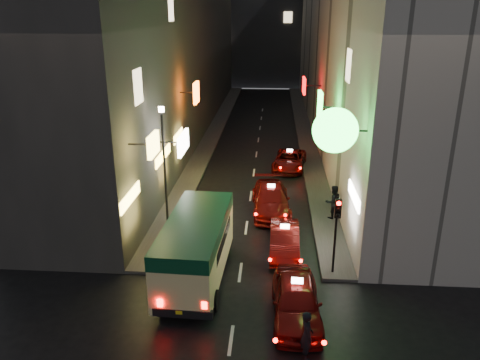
% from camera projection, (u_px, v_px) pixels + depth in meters
% --- Properties ---
extents(building_left, '(7.63, 52.00, 18.00)m').
position_uv_depth(building_left, '(172.00, 32.00, 41.86)').
color(building_left, '#3C3936').
rests_on(building_left, ground).
extents(building_right, '(8.17, 52.00, 18.00)m').
position_uv_depth(building_right, '(352.00, 33.00, 40.78)').
color(building_right, '#A7A399').
rests_on(building_right, ground).
extents(building_far, '(30.00, 10.00, 22.00)m').
position_uv_depth(building_far, '(267.00, 10.00, 70.67)').
color(building_far, '#2F3034').
rests_on(building_far, ground).
extents(sidewalk_left, '(1.50, 52.00, 0.15)m').
position_uv_depth(sidewalk_left, '(215.00, 130.00, 44.64)').
color(sidewalk_left, '#4C4946').
rests_on(sidewalk_left, ground).
extents(sidewalk_right, '(1.50, 52.00, 0.15)m').
position_uv_depth(sidewalk_right, '(304.00, 132.00, 44.07)').
color(sidewalk_right, '#4C4946').
rests_on(sidewalk_right, ground).
extents(minibus, '(2.51, 6.55, 2.79)m').
position_uv_depth(minibus, '(196.00, 242.00, 19.33)').
color(minibus, '#EEE495').
rests_on(minibus, ground).
extents(taxi_near, '(2.37, 5.51, 1.91)m').
position_uv_depth(taxi_near, '(296.00, 297.00, 17.16)').
color(taxi_near, '#660B09').
rests_on(taxi_near, ground).
extents(taxi_second, '(1.95, 4.66, 1.65)m').
position_uv_depth(taxi_second, '(284.00, 238.00, 21.91)').
color(taxi_second, '#660B09').
rests_on(taxi_second, ground).
extents(taxi_third, '(2.56, 5.53, 1.89)m').
position_uv_depth(taxi_third, '(271.00, 197.00, 26.42)').
color(taxi_third, '#660B09').
rests_on(taxi_third, ground).
extents(taxi_far, '(2.58, 4.96, 1.68)m').
position_uv_depth(taxi_far, '(289.00, 159.00, 33.68)').
color(taxi_far, '#660B09').
rests_on(taxi_far, ground).
extents(pedestrian_crossing, '(0.54, 0.72, 1.97)m').
position_uv_depth(pedestrian_crossing, '(307.00, 332.00, 15.11)').
color(pedestrian_crossing, black).
rests_on(pedestrian_crossing, ground).
extents(pedestrian_sidewalk, '(0.92, 0.75, 2.10)m').
position_uv_depth(pedestrian_sidewalk, '(333.00, 200.00, 25.18)').
color(pedestrian_sidewalk, black).
rests_on(pedestrian_sidewalk, sidewalk_right).
extents(traffic_light, '(0.26, 0.43, 3.50)m').
position_uv_depth(traffic_light, '(337.00, 219.00, 19.25)').
color(traffic_light, black).
rests_on(traffic_light, sidewalk_right).
extents(lamp_post, '(0.28, 0.28, 6.22)m').
position_uv_depth(lamp_post, '(164.00, 159.00, 23.70)').
color(lamp_post, black).
rests_on(lamp_post, sidewalk_left).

